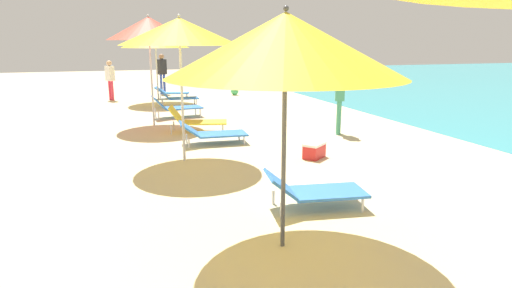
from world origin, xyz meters
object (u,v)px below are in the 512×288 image
at_px(person_walking_near, 110,76).
at_px(cooler_box, 314,150).
at_px(person_walking_mid, 162,70).
at_px(lounger_fourth_shoreside, 212,133).
at_px(umbrella_farthest, 155,39).
at_px(lounger_fifth_shoreside, 176,106).
at_px(lounger_farthest_shoreside, 172,92).
at_px(person_walking_far, 340,92).
at_px(beach_ball, 235,91).
at_px(umbrella_fourth, 179,32).
at_px(lounger_fifth_inland, 196,120).
at_px(umbrella_fifth, 149,28).
at_px(lounger_third_shoreside, 314,190).
at_px(lounger_farthest_inland, 178,97).
at_px(umbrella_third, 285,45).

relative_size(person_walking_near, cooler_box, 2.78).
xyz_separation_m(person_walking_near, cooler_box, (3.89, -10.42, -0.78)).
xyz_separation_m(person_walking_mid, cooler_box, (1.72, -11.84, -0.92)).
xyz_separation_m(lounger_fourth_shoreside, umbrella_farthest, (-0.52, 7.21, 2.11)).
bearing_deg(cooler_box, lounger_fifth_shoreside, 109.50).
xyz_separation_m(lounger_farthest_shoreside, person_walking_mid, (-0.16, 1.71, 0.81)).
xyz_separation_m(person_walking_mid, person_walking_far, (3.29, -9.95, -0.02)).
height_order(person_walking_near, beach_ball, person_walking_near).
height_order(umbrella_fourth, lounger_fifth_inland, umbrella_fourth).
xyz_separation_m(umbrella_fifth, cooler_box, (2.76, -4.51, -2.46)).
relative_size(lounger_third_shoreside, umbrella_farthest, 0.53).
height_order(lounger_farthest_shoreside, lounger_farthest_inland, lounger_farthest_inland).
xyz_separation_m(umbrella_fifth, lounger_fifth_inland, (0.95, -1.27, -2.30)).
height_order(umbrella_third, lounger_fifth_shoreside, umbrella_third).
bearing_deg(beach_ball, umbrella_farthest, -156.91).
height_order(person_walking_far, beach_ball, person_walking_far).
relative_size(lounger_farthest_inland, cooler_box, 2.52).
relative_size(umbrella_fourth, umbrella_farthest, 1.01).
distance_m(umbrella_farthest, person_walking_far, 8.19).
bearing_deg(lounger_fifth_shoreside, beach_ball, 51.88).
distance_m(lounger_fifth_shoreside, lounger_farthest_shoreside, 4.53).
xyz_separation_m(lounger_fourth_shoreside, lounger_farthest_shoreside, (0.12, 8.29, 0.01)).
height_order(lounger_farthest_shoreside, person_walking_near, person_walking_near).
bearing_deg(person_walking_near, umbrella_farthest, -69.37).
relative_size(lounger_fourth_shoreside, lounger_fifth_inland, 0.99).
bearing_deg(person_walking_mid, person_walking_far, 168.23).
relative_size(lounger_third_shoreside, umbrella_fourth, 0.53).
bearing_deg(person_walking_far, person_walking_near, -31.06).
height_order(umbrella_farthest, beach_ball, umbrella_farthest).
distance_m(umbrella_fourth, lounger_fifth_shoreside, 5.44).
distance_m(lounger_fifth_inland, person_walking_far, 3.71).
relative_size(lounger_fourth_shoreside, lounger_farthest_shoreside, 1.06).
relative_size(umbrella_third, lounger_farthest_shoreside, 1.80).
relative_size(lounger_fifth_shoreside, person_walking_far, 0.89).
bearing_deg(umbrella_fifth, lounger_third_shoreside, -77.13).
relative_size(lounger_fourth_shoreside, lounger_fifth_shoreside, 1.01).
height_order(umbrella_farthest, person_walking_mid, umbrella_farthest).
xyz_separation_m(umbrella_fourth, beach_ball, (3.71, 9.86, -2.29)).
xyz_separation_m(lounger_farthest_shoreside, person_walking_far, (3.13, -8.23, 0.79)).
bearing_deg(person_walking_far, lounger_fifth_inland, 4.57).
bearing_deg(umbrella_fifth, beach_ball, 56.49).
relative_size(lounger_fourth_shoreside, person_walking_far, 0.90).
relative_size(umbrella_fourth, lounger_fifth_inland, 1.78).
height_order(umbrella_third, person_walking_near, umbrella_third).
bearing_deg(lounger_farthest_inland, umbrella_farthest, 120.51).
distance_m(lounger_farthest_inland, person_walking_far, 6.88).
relative_size(umbrella_fourth, person_walking_mid, 1.58).
xyz_separation_m(lounger_farthest_shoreside, beach_ball, (2.76, 0.37, -0.10)).
xyz_separation_m(umbrella_fifth, beach_ball, (3.96, 5.99, -2.45)).
bearing_deg(person_walking_far, person_walking_mid, -45.41).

